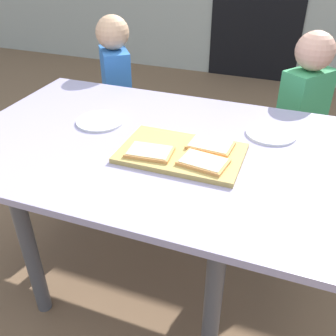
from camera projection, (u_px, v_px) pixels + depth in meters
name	position (u px, v px, depth m)	size (l,w,h in m)	color
ground_plane	(154.00, 269.00, 1.81)	(16.00, 16.00, 0.00)	brown
dining_table	(151.00, 160.00, 1.48)	(1.44, 0.96, 0.69)	#A299BC
cutting_board	(181.00, 153.00, 1.34)	(0.43, 0.27, 0.02)	tan
pizza_slice_far_right	(210.00, 145.00, 1.36)	(0.16, 0.12, 0.01)	#E49A52
pizza_slice_near_left	(150.00, 152.00, 1.32)	(0.17, 0.12, 0.01)	#E49A52
pizza_slice_near_right	(203.00, 162.00, 1.27)	(0.17, 0.13, 0.01)	#E49A52
plate_white_left	(100.00, 121.00, 1.57)	(0.20, 0.20, 0.01)	silver
plate_white_right	(271.00, 133.00, 1.48)	(0.20, 0.20, 0.01)	white
child_left	(117.00, 89.00, 2.21)	(0.25, 0.28, 0.98)	#4A1F54
child_right	(302.00, 115.00, 1.92)	(0.25, 0.28, 0.98)	navy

